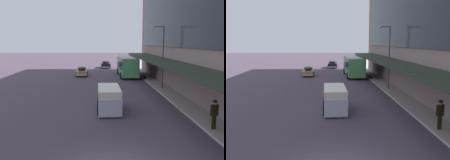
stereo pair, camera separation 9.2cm
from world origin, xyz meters
The scene contains 6 objects.
transit_bus_kerbside_front centered at (3.98, 30.55, 1.84)m, with size 2.81×9.72×3.20m.
sedan_trailing_near centered at (-3.46, 31.47, 0.76)m, with size 2.01×4.53×1.54m.
sedan_trailing_mid centered at (0.90, 43.88, 0.81)m, with size 2.18×4.72×1.64m.
vw_van centered at (0.19, 9.96, 1.10)m, with size 1.94×4.56×1.96m.
pedestrian_at_kerb centered at (6.54, 4.83, 1.18)m, with size 0.60×0.35×1.86m.
street_lamp centered at (6.65, 18.83, 4.33)m, with size 1.50×0.28×7.21m.
Camera 1 is at (-0.57, -9.79, 5.54)m, focal length 40.00 mm.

